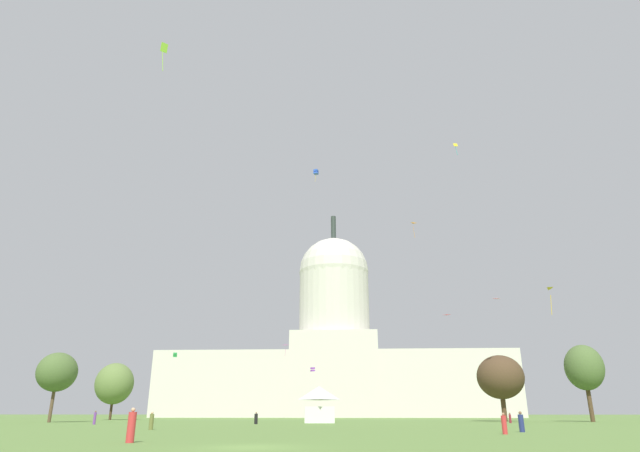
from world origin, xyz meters
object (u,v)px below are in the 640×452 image
object	(u,v)px
person_maroon_back_center	(510,418)
kite_gold_low	(548,291)
kite_magenta_mid	(285,347)
kite_green_low	(175,355)
kite_pink_mid	(498,300)
kite_lime_high	(164,50)
person_red_front_center	(504,424)
kite_yellow_high	(456,146)
person_purple_edge_west	(95,418)
tree_east_mid	(584,368)
kite_blue_high	(316,172)
person_red_mid_left	(131,427)
person_black_mid_right	(256,419)
person_navy_near_tree_west	(521,423)
person_olive_deep_crowd	(151,421)
kite_red_mid	(446,316)
capitol_building	(335,357)
kite_orange_high	(413,226)
event_tent	(319,404)
tree_west_near	(114,384)
tree_west_mid	(57,372)
tree_east_near	(500,377)
kite_violet_low	(313,369)
person_orange_lawn_far_right	(151,418)

from	to	relation	value
person_maroon_back_center	kite_gold_low	world-z (taller)	kite_gold_low
kite_magenta_mid	kite_green_low	world-z (taller)	kite_magenta_mid
kite_pink_mid	kite_lime_high	bearing A→B (deg)	-153.02
person_red_front_center	kite_yellow_high	size ratio (longest dim) A/B	0.53
person_red_front_center	person_purple_edge_west	bearing A→B (deg)	-85.53
tree_east_mid	kite_gold_low	distance (m)	37.32
kite_blue_high	person_red_mid_left	bearing A→B (deg)	14.66
kite_gold_low	kite_green_low	distance (m)	81.77
person_black_mid_right	person_red_front_center	size ratio (longest dim) A/B	1.05
person_red_mid_left	person_navy_near_tree_west	xyz separation A→B (m)	(25.67, 17.20, -0.08)
person_navy_near_tree_west	kite_magenta_mid	xyz separation A→B (m)	(-31.39, 96.96, 17.60)
person_olive_deep_crowd	person_red_front_center	distance (m)	31.25
kite_red_mid	capitol_building	bearing A→B (deg)	145.85
kite_blue_high	kite_orange_high	world-z (taller)	kite_blue_high
kite_yellow_high	event_tent	bearing A→B (deg)	56.87
person_red_front_center	tree_west_near	bearing A→B (deg)	-101.49
tree_east_mid	person_maroon_back_center	distance (m)	22.12
event_tent	person_red_front_center	bearing A→B (deg)	-74.49
person_navy_near_tree_west	kite_red_mid	bearing A→B (deg)	-169.21
person_red_front_center	kite_lime_high	size ratio (longest dim) A/B	0.38
person_black_mid_right	kite_yellow_high	world-z (taller)	kite_yellow_high
person_red_mid_left	kite_gold_low	xyz separation A→B (m)	(36.19, 35.24, 14.72)
person_red_mid_left	kite_red_mid	bearing A→B (deg)	-136.47
tree_west_mid	kite_lime_high	world-z (taller)	kite_lime_high
person_maroon_back_center	person_purple_edge_west	size ratio (longest dim) A/B	0.85
person_maroon_back_center	kite_orange_high	distance (m)	74.06
tree_east_near	kite_yellow_high	distance (m)	46.65
tree_east_near	person_red_front_center	world-z (taller)	tree_east_near
kite_gold_low	kite_violet_low	world-z (taller)	kite_gold_low
kite_gold_low	kite_yellow_high	distance (m)	51.36
event_tent	kite_blue_high	bearing A→B (deg)	89.95
kite_magenta_mid	kite_red_mid	distance (m)	44.07
person_black_mid_right	kite_blue_high	distance (m)	66.26
person_red_front_center	person_orange_lawn_far_right	bearing A→B (deg)	-96.36
kite_blue_high	person_maroon_back_center	bearing A→B (deg)	66.92
person_black_mid_right	kite_blue_high	bearing A→B (deg)	-25.07
kite_pink_mid	kite_violet_low	size ratio (longest dim) A/B	1.01
tree_west_mid	kite_violet_low	size ratio (longest dim) A/B	8.36
person_red_mid_left	kite_lime_high	size ratio (longest dim) A/B	0.44
tree_east_mid	kite_gold_low	world-z (taller)	kite_gold_low
tree_east_mid	person_olive_deep_crowd	distance (m)	75.96
kite_red_mid	tree_west_mid	bearing A→B (deg)	-126.83
person_orange_lawn_far_right	kite_orange_high	world-z (taller)	kite_orange_high
kite_pink_mid	kite_green_low	distance (m)	69.83
tree_east_mid	person_orange_lawn_far_right	distance (m)	73.44
kite_gold_low	kite_red_mid	world-z (taller)	kite_red_mid
kite_gold_low	person_maroon_back_center	bearing A→B (deg)	-178.44
tree_east_near	kite_yellow_high	world-z (taller)	kite_yellow_high
person_orange_lawn_far_right	kite_red_mid	bearing A→B (deg)	11.98
person_orange_lawn_far_right	person_red_front_center	distance (m)	59.08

